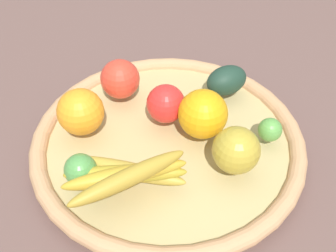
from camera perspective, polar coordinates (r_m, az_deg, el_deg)
ground_plane at (r=0.76m, az=0.00°, el=-3.13°), size 2.40×2.40×0.00m
basket at (r=0.74m, az=0.00°, el=-2.19°), size 0.47×0.47×0.04m
orange_0 at (r=0.71m, az=4.71°, el=1.63°), size 0.12×0.12×0.08m
avocado at (r=0.81m, az=7.87°, el=6.10°), size 0.07×0.09×0.05m
banana_bunch at (r=0.63m, az=-5.58°, el=-6.44°), size 0.17×0.19×0.06m
apple_1 at (r=0.74m, az=-0.29°, el=3.02°), size 0.09×0.09×0.07m
apple_0 at (r=0.66m, az=9.14°, el=-3.24°), size 0.10×0.10×0.08m
apple_2 at (r=0.79m, az=-6.46°, el=6.31°), size 0.10×0.10×0.07m
lime_0 at (r=0.66m, az=-11.69°, el=-5.76°), size 0.07×0.07×0.05m
orange_1 at (r=0.73m, az=-11.66°, el=1.89°), size 0.08×0.08×0.08m
lime_1 at (r=0.73m, az=13.54°, el=-0.49°), size 0.05×0.05×0.04m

